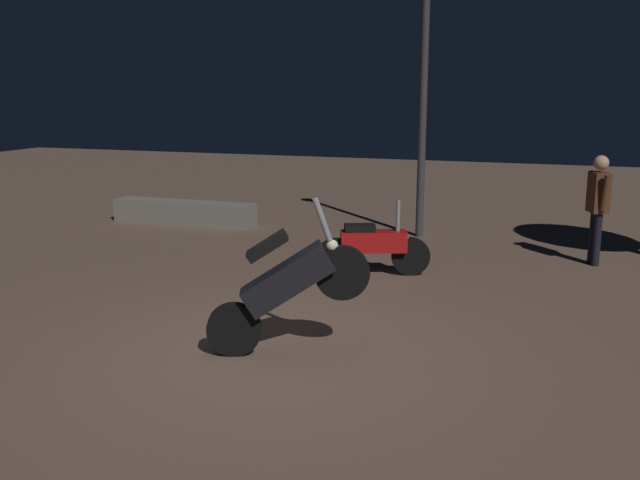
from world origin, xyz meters
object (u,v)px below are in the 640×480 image
at_px(motorcycle_black_foreground, 287,285).
at_px(person_rider_beside, 598,200).
at_px(motorcycle_red_parked_left, 373,246).
at_px(streetlamp_near, 424,63).

height_order(motorcycle_black_foreground, person_rider_beside, person_rider_beside).
xyz_separation_m(motorcycle_black_foreground, person_rider_beside, (3.09, 5.05, 0.26)).
relative_size(motorcycle_red_parked_left, person_rider_beside, 0.94).
xyz_separation_m(motorcycle_black_foreground, streetlamp_near, (0.12, 6.28, 2.36)).
xyz_separation_m(motorcycle_red_parked_left, streetlamp_near, (0.10, 2.97, 2.67)).
bearing_deg(streetlamp_near, person_rider_beside, -22.39).
bearing_deg(motorcycle_red_parked_left, streetlamp_near, 66.73).
bearing_deg(motorcycle_black_foreground, person_rider_beside, 36.76).
height_order(motorcycle_black_foreground, motorcycle_red_parked_left, motorcycle_black_foreground).
distance_m(person_rider_beside, streetlamp_near, 3.83).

